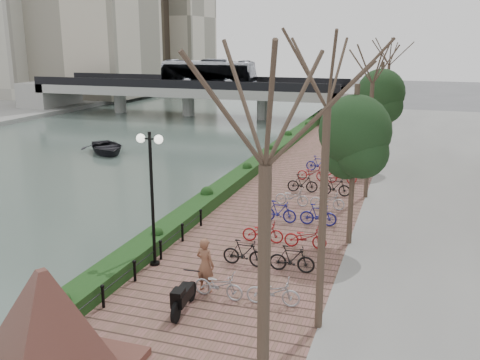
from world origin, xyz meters
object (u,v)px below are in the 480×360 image
at_px(lamppost, 151,171).
at_px(motorcycle, 184,295).
at_px(granite_monument, 47,326).
at_px(pedestrian, 205,265).
at_px(boat, 106,147).

relative_size(lamppost, motorcycle, 2.92).
bearing_deg(granite_monument, lamppost, 96.62).
xyz_separation_m(pedestrian, boat, (-16.51, 20.32, -0.92)).
xyz_separation_m(granite_monument, lamppost, (-0.83, 7.11, 2.11)).
relative_size(granite_monument, boat, 1.02).
height_order(lamppost, pedestrian, lamppost).
distance_m(lamppost, pedestrian, 3.98).
xyz_separation_m(granite_monument, boat, (-14.74, 26.04, -1.49)).
xyz_separation_m(lamppost, boat, (-13.91, 18.92, -3.60)).
distance_m(granite_monument, motorcycle, 4.63).
bearing_deg(granite_monument, pedestrian, 72.81).
xyz_separation_m(granite_monument, pedestrian, (1.77, 5.72, -0.56)).
bearing_deg(pedestrian, motorcycle, 100.38).
bearing_deg(lamppost, pedestrian, -28.18).
bearing_deg(lamppost, boat, 126.32).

